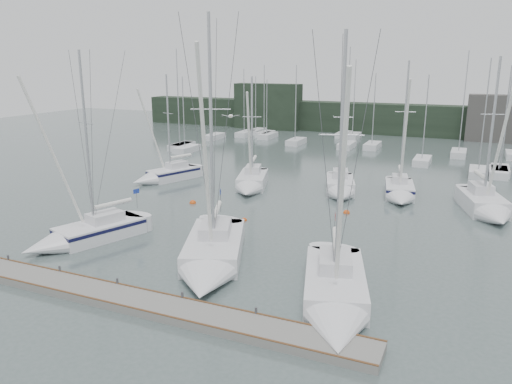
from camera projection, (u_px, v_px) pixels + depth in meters
ground at (190, 269)px, 29.19m from camera, size 160.00×160.00×0.00m
dock at (138, 302)px, 24.72m from camera, size 24.00×2.00×0.40m
far_treeline at (383, 119)px, 83.42m from camera, size 90.00×4.00×5.00m
far_building_left at (268, 106)px, 89.10m from camera, size 12.00×3.00×8.00m
far_building_right at (503, 119)px, 74.36m from camera, size 10.00×3.00×7.00m
mast_forest at (360, 148)px, 67.02m from camera, size 50.83×26.69×14.20m
sailboat_near_left at (78, 236)px, 32.98m from camera, size 5.28×8.63×13.38m
sailboat_near_center at (210, 261)px, 28.81m from camera, size 6.97×10.93×15.55m
sailboat_near_right at (336, 301)px, 23.99m from camera, size 5.70×10.42×14.21m
sailboat_mid_a at (163, 176)px, 50.45m from camera, size 4.81×7.74×11.30m
sailboat_mid_b at (251, 184)px, 47.03m from camera, size 4.77×8.28×11.25m
sailboat_mid_c at (340, 189)px, 45.22m from camera, size 4.34×7.44×11.51m
sailboat_mid_d at (400, 193)px, 43.87m from camera, size 3.67×7.30×12.64m
sailboat_mid_e at (487, 208)px, 39.07m from camera, size 4.92×8.43×13.03m
buoy_a at (244, 220)px, 38.04m from camera, size 0.43×0.43×0.43m
buoy_b at (347, 213)px, 39.90m from camera, size 0.53×0.53×0.53m
buoy_c at (193, 203)px, 42.68m from camera, size 0.57×0.57×0.57m
seagull at (231, 116)px, 28.87m from camera, size 1.03×0.50×0.21m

